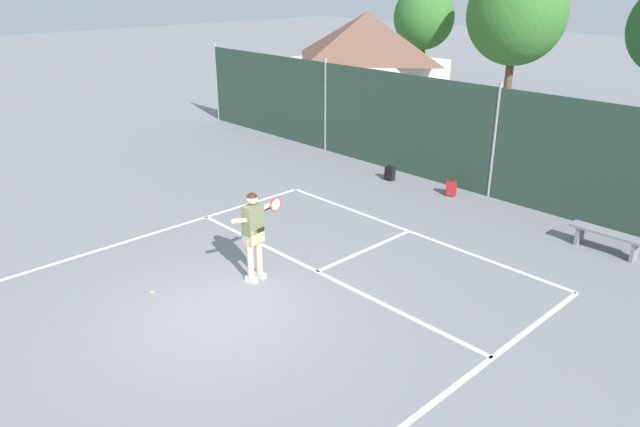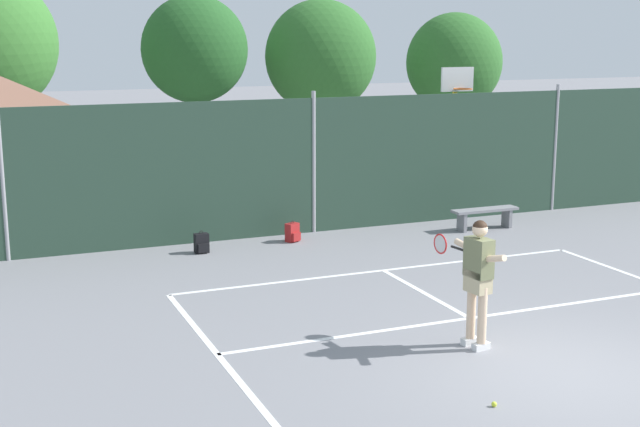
% 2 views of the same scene
% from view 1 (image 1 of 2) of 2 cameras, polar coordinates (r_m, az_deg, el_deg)
% --- Properties ---
extents(ground_plane, '(120.00, 120.00, 0.00)m').
position_cam_1_polar(ground_plane, '(10.96, -9.90, -9.65)').
color(ground_plane, gray).
extents(court_markings, '(8.30, 11.10, 0.01)m').
position_cam_1_polar(court_markings, '(11.26, -7.16, -8.52)').
color(court_markings, white).
rests_on(court_markings, ground).
extents(chainlink_fence, '(26.09, 0.09, 3.15)m').
position_cam_1_polar(chainlink_fence, '(16.61, 16.43, 6.47)').
color(chainlink_fence, '#284233').
rests_on(chainlink_fence, ground).
extents(clubhouse_building, '(5.43, 4.81, 4.39)m').
position_cam_1_polar(clubhouse_building, '(24.50, 4.43, 13.90)').
color(clubhouse_building, silver).
rests_on(clubhouse_building, ground).
extents(tennis_player, '(0.38, 1.42, 1.85)m').
position_cam_1_polar(tennis_player, '(11.58, -6.40, -1.44)').
color(tennis_player, silver).
rests_on(tennis_player, ground).
extents(tennis_ball, '(0.07, 0.07, 0.07)m').
position_cam_1_polar(tennis_ball, '(11.89, -15.89, -7.35)').
color(tennis_ball, '#CCE033').
rests_on(tennis_ball, ground).
extents(backpack_black, '(0.29, 0.25, 0.46)m').
position_cam_1_polar(backpack_black, '(17.81, 6.73, 3.84)').
color(backpack_black, black).
rests_on(backpack_black, ground).
extents(backpack_red, '(0.33, 0.33, 0.46)m').
position_cam_1_polar(backpack_red, '(16.81, 12.51, 2.34)').
color(backpack_red, maroon).
rests_on(backpack_red, ground).
extents(courtside_bench, '(1.60, 0.36, 0.48)m').
position_cam_1_polar(courtside_bench, '(14.44, 25.95, -2.03)').
color(courtside_bench, gray).
rests_on(courtside_bench, ground).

